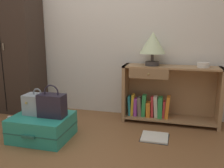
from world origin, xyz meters
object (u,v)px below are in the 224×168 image
bottle (10,124)px  table_lamp (153,44)px  suitcase_large (42,127)px  bookshelf (165,96)px  open_book_on_floor (155,137)px  bowl (203,65)px  wardrobe (12,46)px  train_case (38,104)px  handbag (52,105)px

bottle → table_lamp: bearing=25.8°
suitcase_large → table_lamp: bearing=37.6°
suitcase_large → bottle: 0.49m
bookshelf → open_book_on_floor: 0.64m
bowl → open_book_on_floor: bearing=-133.9°
bowl → suitcase_large: bowl is taller
wardrobe → open_book_on_floor: (2.09, -0.46, -0.95)m
train_case → bottle: bearing=174.2°
bowl → bottle: 2.40m
wardrobe → open_book_on_floor: wardrobe is taller
table_lamp → bowl: size_ratio=2.87×
bowl → suitcase_large: size_ratio=0.23×
train_case → open_book_on_floor: (1.26, 0.27, -0.37)m
table_lamp → open_book_on_floor: size_ratio=1.32×
wardrobe → table_lamp: wardrobe is taller
wardrobe → bottle: (0.41, -0.69, -0.87)m
train_case → open_book_on_floor: train_case is taller
bottle → bowl: bearing=19.0°
table_lamp → train_case: bearing=-145.1°
bookshelf → open_book_on_floor: bookshelf is taller
bookshelf → suitcase_large: (-1.27, -0.85, -0.22)m
suitcase_large → bowl: bearing=26.1°
open_book_on_floor → table_lamp: bearing=101.5°
handbag → train_case: bearing=170.1°
bowl → bottle: bowl is taller
handbag → open_book_on_floor: (1.07, 0.31, -0.38)m
wardrobe → train_case: (0.83, -0.74, -0.58)m
bookshelf → table_lamp: size_ratio=2.88×
table_lamp → open_book_on_floor: table_lamp is taller
bookshelf → handbag: bookshelf is taller
wardrobe → open_book_on_floor: 2.34m
table_lamp → open_book_on_floor: (0.11, -0.53, -1.00)m
handbag → bottle: 0.69m
wardrobe → train_case: wardrobe is taller
bookshelf → handbag: bearing=-143.5°
table_lamp → handbag: table_lamp is taller
bookshelf → suitcase_large: 1.55m
table_lamp → handbag: bearing=-139.0°
table_lamp → bowl: (0.61, -0.01, -0.24)m
table_lamp → handbag: size_ratio=1.19×
wardrobe → table_lamp: 1.98m
bookshelf → table_lamp: 0.68m
bowl → wardrobe: bearing=-178.8°
bookshelf → train_case: (-1.33, -0.81, 0.03)m
table_lamp → suitcase_large: size_ratio=0.67×
train_case → handbag: (0.19, -0.03, 0.02)m
bottle → wardrobe: bearing=120.4°
bowl → handbag: bowl is taller
open_book_on_floor → bowl: bearing=46.1°
train_case → handbag: 0.19m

